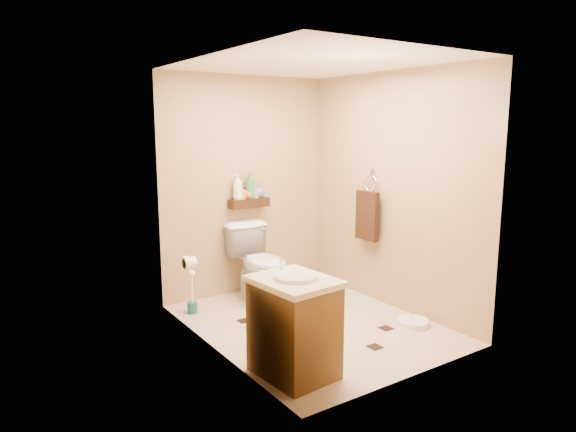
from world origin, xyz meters
TOP-DOWN VIEW (x-y plane):
  - ground at (0.00, 0.00)m, footprint 2.50×2.50m
  - wall_back at (0.00, 1.25)m, footprint 2.00×0.04m
  - wall_front at (0.00, -1.25)m, footprint 2.00×0.04m
  - wall_left at (-1.00, 0.00)m, footprint 0.04×2.50m
  - wall_right at (1.00, 0.00)m, footprint 0.04×2.50m
  - ceiling at (0.00, 0.00)m, footprint 2.00×2.50m
  - wall_shelf at (0.00, 1.17)m, footprint 0.46×0.14m
  - floor_accents at (0.04, -0.06)m, footprint 1.12×1.33m
  - toilet at (-0.06, 0.83)m, footprint 0.47×0.81m
  - vanity at (-0.70, -0.72)m, footprint 0.56×0.66m
  - bathroom_scale at (0.78, -0.56)m, footprint 0.36×0.36m
  - toilet_brush at (-0.82, 0.90)m, footprint 0.10×0.10m
  - towel_ring at (0.91, 0.25)m, footprint 0.12×0.30m
  - toilet_paper at (-0.94, 0.65)m, footprint 0.12×0.11m
  - bottle_a at (-0.14, 1.17)m, footprint 0.11×0.11m
  - bottle_b at (-0.09, 1.17)m, footprint 0.09×0.09m
  - bottle_c at (-0.02, 1.17)m, footprint 0.10×0.10m
  - bottle_d at (0.02, 1.17)m, footprint 0.16×0.16m
  - bottle_e at (0.07, 1.17)m, footprint 0.11×0.11m
  - bottle_f at (0.13, 1.17)m, footprint 0.13×0.13m

SIDE VIEW (x-z plane):
  - ground at x=0.00m, z-range 0.00..0.00m
  - floor_accents at x=0.04m, z-range 0.00..0.01m
  - bathroom_scale at x=0.78m, z-range 0.00..0.06m
  - toilet_brush at x=-0.82m, z-range -0.07..0.38m
  - vanity at x=-0.70m, z-range -0.05..0.83m
  - toilet at x=-0.06m, z-range 0.00..0.82m
  - toilet_paper at x=-0.94m, z-range 0.54..0.66m
  - towel_ring at x=0.91m, z-range 0.57..1.33m
  - wall_shelf at x=0.00m, z-range 0.97..1.07m
  - bottle_c at x=-0.02m, z-range 1.07..1.20m
  - bottle_b at x=-0.09m, z-range 1.07..1.22m
  - bottle_f at x=0.13m, z-range 1.07..1.23m
  - bottle_e at x=0.07m, z-range 1.07..1.25m
  - wall_back at x=0.00m, z-range 0.00..2.40m
  - wall_front at x=0.00m, z-range 0.00..2.40m
  - wall_left at x=-1.00m, z-range 0.00..2.40m
  - wall_right at x=1.00m, z-range 0.00..2.40m
  - bottle_a at x=-0.14m, z-range 1.07..1.35m
  - bottle_d at x=0.02m, z-range 1.07..1.35m
  - ceiling at x=0.00m, z-range 2.39..2.41m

